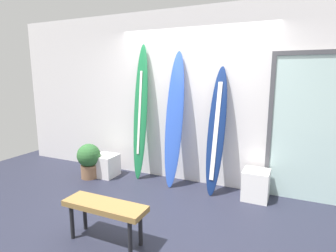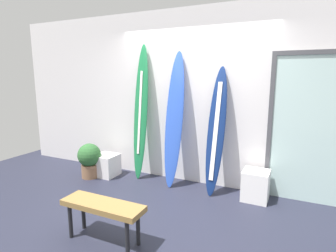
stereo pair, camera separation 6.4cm
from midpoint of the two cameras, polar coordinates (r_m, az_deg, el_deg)
ground at (r=3.71m, az=-1.23°, el=-18.08°), size 8.00×8.00×0.04m
wall_back at (r=4.47m, az=6.16°, el=5.91°), size 7.20×0.20×2.80m
surfboard_emerald at (r=4.61m, az=-5.36°, el=2.62°), size 0.27×0.33×2.28m
surfboard_cobalt at (r=4.28m, az=1.74°, el=1.14°), size 0.29×0.42×2.14m
surfboard_navy at (r=4.07m, az=10.55°, el=-1.04°), size 0.29×0.48×1.90m
display_block_left at (r=4.16m, az=18.37°, el=-11.75°), size 0.36×0.36×0.43m
display_block_center at (r=4.98m, az=-12.48°, el=-8.04°), size 0.38×0.38×0.38m
glass_door at (r=4.16m, az=28.64°, el=-0.17°), size 1.16×0.06×2.09m
potted_plant at (r=4.92m, az=-15.84°, el=-6.63°), size 0.40×0.40×0.60m
bench at (r=3.06m, az=-12.96°, el=-16.55°), size 0.92×0.29×0.44m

